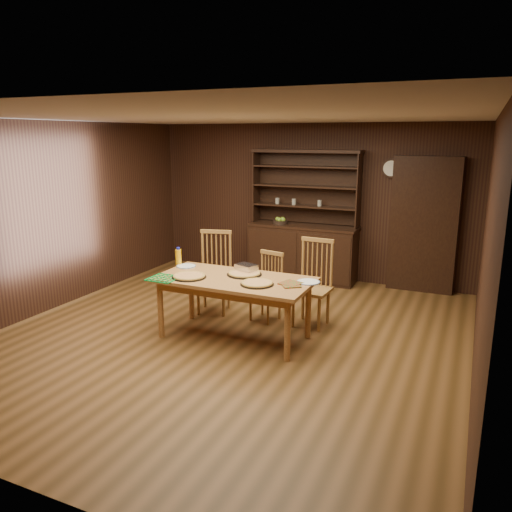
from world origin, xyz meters
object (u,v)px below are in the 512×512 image
at_px(dining_table, 234,285).
at_px(chair_right, 314,279).
at_px(china_hutch, 303,245).
at_px(chair_center, 268,284).
at_px(chair_left, 215,269).
at_px(juice_bottle, 178,257).

height_order(dining_table, chair_right, chair_right).
bearing_deg(china_hutch, chair_center, -84.30).
height_order(chair_left, chair_right, chair_left).
bearing_deg(chair_left, dining_table, -63.13).
relative_size(china_hutch, chair_center, 2.38).
xyz_separation_m(chair_center, juice_bottle, (-1.06, -0.50, 0.38)).
relative_size(china_hutch, juice_bottle, 9.29).
distance_m(chair_left, juice_bottle, 0.63).
distance_m(chair_left, chair_right, 1.42).
bearing_deg(china_hutch, juice_bottle, -109.10).
distance_m(dining_table, juice_bottle, 1.00).
distance_m(chair_left, chair_center, 0.82).
bearing_deg(chair_right, china_hutch, 116.13).
relative_size(chair_right, juice_bottle, 4.79).
xyz_separation_m(china_hutch, chair_center, (0.20, -1.99, -0.11)).
xyz_separation_m(dining_table, chair_left, (-0.69, 0.78, -0.07)).
distance_m(dining_table, chair_right, 1.12).
bearing_deg(juice_bottle, china_hutch, 70.90).
relative_size(chair_left, chair_right, 1.01).
bearing_deg(chair_left, chair_right, -11.99).
relative_size(dining_table, juice_bottle, 7.94).
distance_m(china_hutch, dining_table, 2.76).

